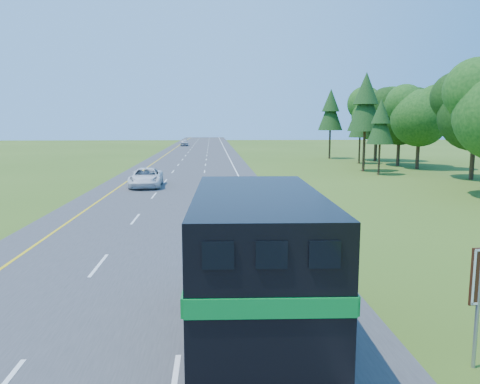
{
  "coord_description": "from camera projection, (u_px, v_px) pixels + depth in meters",
  "views": [
    {
      "loc": [
        2.68,
        -7.2,
        5.62
      ],
      "look_at": [
        4.21,
        17.98,
        1.89
      ],
      "focal_mm": 35.0,
      "sensor_mm": 36.0,
      "label": 1
    }
  ],
  "objects": [
    {
      "name": "far_car",
      "position": [
        184.0,
        143.0,
        115.36
      ],
      "size": [
        2.08,
        4.8,
        1.61
      ],
      "primitive_type": "imported",
      "rotation": [
        0.0,
        0.0,
        0.04
      ],
      "color": "#B7B8BF",
      "rests_on": "road"
    },
    {
      "name": "road",
      "position": [
        190.0,
        169.0,
        57.14
      ],
      "size": [
        15.0,
        260.0,
        0.04
      ],
      "primitive_type": "cube",
      "color": "#38383A",
      "rests_on": "ground"
    },
    {
      "name": "delineator",
      "position": [
        314.0,
        208.0,
        28.12
      ],
      "size": [
        0.09,
        0.05,
        1.06
      ],
      "color": "#FF3E0D",
      "rests_on": "ground"
    },
    {
      "name": "lane_markings",
      "position": [
        190.0,
        169.0,
        57.14
      ],
      "size": [
        11.15,
        260.0,
        0.01
      ],
      "color": "yellow",
      "rests_on": "road"
    },
    {
      "name": "horse_truck",
      "position": [
        255.0,
        263.0,
        11.56
      ],
      "size": [
        3.11,
        9.16,
        4.02
      ],
      "rotation": [
        0.0,
        0.0,
        -0.03
      ],
      "color": "black",
      "rests_on": "road"
    },
    {
      "name": "white_suv",
      "position": [
        146.0,
        177.0,
        41.29
      ],
      "size": [
        2.99,
        6.01,
        1.64
      ],
      "primitive_type": "imported",
      "rotation": [
        0.0,
        0.0,
        0.05
      ],
      "color": "silver",
      "rests_on": "road"
    }
  ]
}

